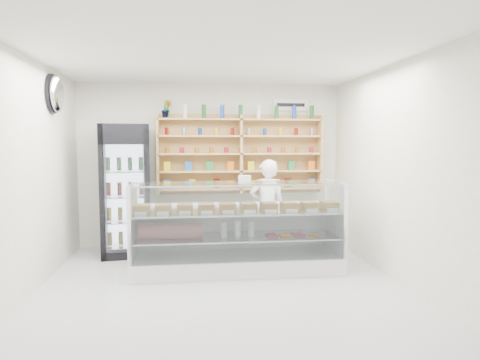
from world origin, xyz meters
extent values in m
plane|color=#A5A4A9|center=(0.00, 0.00, 0.00)|extent=(5.00, 5.00, 0.00)
plane|color=white|center=(0.00, 0.00, 2.80)|extent=(5.00, 5.00, 0.00)
plane|color=silver|center=(0.00, 2.50, 1.40)|extent=(4.50, 0.00, 4.50)
plane|color=silver|center=(0.00, -2.50, 1.40)|extent=(4.50, 0.00, 4.50)
plane|color=silver|center=(-2.25, 0.00, 1.40)|extent=(0.00, 5.00, 5.00)
plane|color=silver|center=(2.25, 0.00, 1.40)|extent=(0.00, 5.00, 5.00)
cube|color=white|center=(0.26, 0.83, 0.12)|extent=(2.87, 0.81, 0.24)
cube|color=white|center=(0.26, 1.21, 0.54)|extent=(2.87, 0.05, 0.60)
cube|color=silver|center=(0.26, 0.83, 0.49)|extent=(2.75, 0.71, 0.02)
cube|color=silver|center=(0.26, 0.83, 0.84)|extent=(2.81, 0.75, 0.02)
cube|color=silver|center=(0.26, 0.44, 0.74)|extent=(2.81, 0.12, 1.00)
cube|color=silver|center=(0.26, 0.79, 1.24)|extent=(2.81, 0.57, 0.01)
imported|color=white|center=(0.83, 1.60, 0.76)|extent=(0.57, 0.38, 1.53)
cube|color=black|center=(-1.40, 1.95, 1.04)|extent=(0.83, 0.81, 2.07)
cube|color=#30053B|center=(-1.44, 1.61, 1.92)|extent=(0.73, 0.12, 0.29)
cube|color=silver|center=(-1.44, 1.59, 0.94)|extent=(0.62, 0.09, 1.64)
cube|color=tan|center=(-0.90, 2.34, 1.59)|extent=(0.04, 0.28, 1.33)
cube|color=tan|center=(0.50, 2.34, 1.59)|extent=(0.04, 0.28, 1.33)
cube|color=tan|center=(1.90, 2.34, 1.59)|extent=(0.04, 0.28, 1.33)
cube|color=tan|center=(0.50, 2.34, 1.00)|extent=(2.80, 0.28, 0.03)
cube|color=tan|center=(0.50, 2.34, 1.30)|extent=(2.80, 0.28, 0.03)
cube|color=tan|center=(0.50, 2.34, 1.60)|extent=(2.80, 0.28, 0.03)
cube|color=tan|center=(0.50, 2.34, 1.90)|extent=(2.80, 0.28, 0.03)
cube|color=tan|center=(0.50, 2.34, 2.18)|extent=(2.80, 0.28, 0.03)
imported|color=#1E6626|center=(-0.75, 2.34, 2.35)|extent=(0.17, 0.13, 0.30)
ellipsoid|color=silver|center=(-2.17, 1.20, 2.45)|extent=(0.15, 0.50, 0.50)
cube|color=white|center=(1.40, 2.47, 2.45)|extent=(0.62, 0.03, 0.20)
camera|label=1|loc=(-0.41, -4.95, 1.78)|focal=32.00mm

